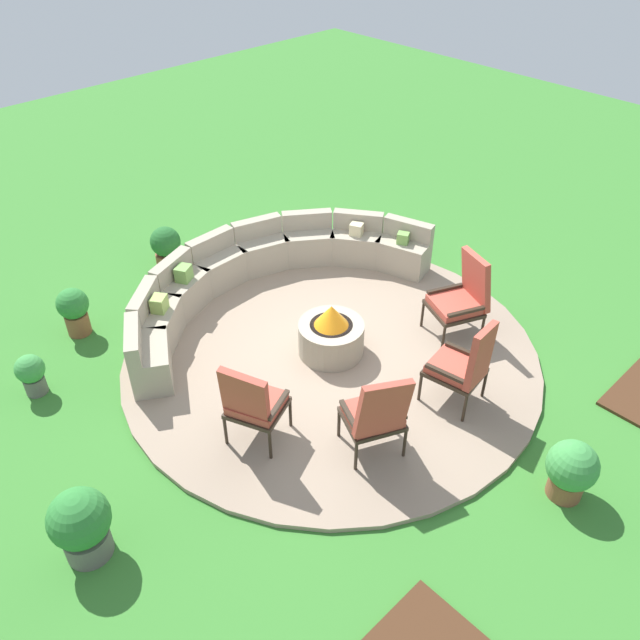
# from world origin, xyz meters

# --- Properties ---
(ground_plane) EXTENTS (24.00, 24.00, 0.00)m
(ground_plane) POSITION_xyz_m (0.00, 0.00, 0.00)
(ground_plane) COLOR #387A2D
(patio_circle) EXTENTS (5.22, 5.22, 0.06)m
(patio_circle) POSITION_xyz_m (0.00, 0.00, 0.03)
(patio_circle) COLOR gray
(patio_circle) RESTS_ON ground_plane
(fire_pit) EXTENTS (0.82, 0.82, 0.71)m
(fire_pit) POSITION_xyz_m (0.00, 0.00, 0.33)
(fire_pit) COLOR #9E937F
(fire_pit) RESTS_ON patio_circle
(curved_stone_bench) EXTENTS (4.70, 2.23, 0.75)m
(curved_stone_bench) POSITION_xyz_m (0.20, 1.62, 0.37)
(curved_stone_bench) COLOR #9E937F
(curved_stone_bench) RESTS_ON patio_circle
(lounge_chair_front_left) EXTENTS (0.75, 0.75, 1.12)m
(lounge_chair_front_left) POSITION_xyz_m (-1.63, -0.49, 0.63)
(lounge_chair_front_left) COLOR #2D2319
(lounge_chair_front_left) RESTS_ON patio_circle
(lounge_chair_front_right) EXTENTS (0.75, 0.74, 1.12)m
(lounge_chair_front_right) POSITION_xyz_m (-0.83, -1.49, 0.63)
(lounge_chair_front_right) COLOR #2D2319
(lounge_chair_front_right) RESTS_ON patio_circle
(lounge_chair_back_left) EXTENTS (0.64, 0.69, 1.14)m
(lounge_chair_back_left) POSITION_xyz_m (0.43, -1.65, 0.62)
(lounge_chair_back_left) COLOR #2D2319
(lounge_chair_back_left) RESTS_ON patio_circle
(lounge_chair_back_right) EXTENTS (0.81, 0.79, 1.16)m
(lounge_chair_back_right) POSITION_xyz_m (1.48, -0.86, 0.63)
(lounge_chair_back_right) COLOR #2D2319
(lounge_chair_back_right) RESTS_ON patio_circle
(potted_plant_0) EXTENTS (0.51, 0.51, 0.68)m
(potted_plant_0) POSITION_xyz_m (0.18, -3.14, 0.37)
(potted_plant_0) COLOR brown
(potted_plant_0) RESTS_ON ground_plane
(potted_plant_1) EXTENTS (0.45, 0.45, 0.66)m
(potted_plant_1) POSITION_xyz_m (-0.32, 3.20, 0.35)
(potted_plant_1) COLOR brown
(potted_plant_1) RESTS_ON ground_plane
(potted_plant_2) EXTENTS (0.34, 0.34, 0.53)m
(potted_plant_2) POSITION_xyz_m (-2.99, 1.94, 0.30)
(potted_plant_2) COLOR #605B56
(potted_plant_2) RESTS_ON ground_plane
(potted_plant_3) EXTENTS (0.41, 0.41, 0.67)m
(potted_plant_3) POSITION_xyz_m (-2.08, 2.64, 0.38)
(potted_plant_3) COLOR brown
(potted_plant_3) RESTS_ON ground_plane
(potted_plant_4) EXTENTS (0.56, 0.56, 0.78)m
(potted_plant_4) POSITION_xyz_m (-3.57, -0.45, 0.42)
(potted_plant_4) COLOR #605B56
(potted_plant_4) RESTS_ON ground_plane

